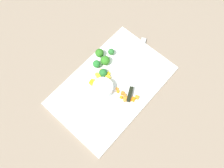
# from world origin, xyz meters

# --- Properties ---
(ground_plane) EXTENTS (4.00, 4.00, 0.00)m
(ground_plane) POSITION_xyz_m (0.00, 0.00, 0.00)
(ground_plane) COLOR #7F6E5C
(cutting_board) EXTENTS (0.50, 0.32, 0.01)m
(cutting_board) POSITION_xyz_m (0.00, 0.00, 0.01)
(cutting_board) COLOR white
(cutting_board) RESTS_ON ground_plane
(prep_bowl) EXTENTS (0.08, 0.08, 0.04)m
(prep_bowl) POSITION_xyz_m (0.04, -0.01, 0.03)
(prep_bowl) COLOR white
(prep_bowl) RESTS_ON cutting_board
(chef_knife) EXTENTS (0.29, 0.16, 0.02)m
(chef_knife) POSITION_xyz_m (-0.08, 0.05, 0.02)
(chef_knife) COLOR silver
(chef_knife) RESTS_ON cutting_board
(carrot_dice_0) EXTENTS (0.02, 0.02, 0.01)m
(carrot_dice_0) POSITION_xyz_m (-0.02, 0.11, 0.02)
(carrot_dice_0) COLOR orange
(carrot_dice_0) RESTS_ON cutting_board
(carrot_dice_1) EXTENTS (0.02, 0.02, 0.02)m
(carrot_dice_1) POSITION_xyz_m (0.01, 0.08, 0.02)
(carrot_dice_1) COLOR orange
(carrot_dice_1) RESTS_ON cutting_board
(carrot_dice_2) EXTENTS (0.01, 0.02, 0.01)m
(carrot_dice_2) POSITION_xyz_m (-0.00, 0.10, 0.02)
(carrot_dice_2) COLOR orange
(carrot_dice_2) RESTS_ON cutting_board
(carrot_dice_3) EXTENTS (0.01, 0.01, 0.01)m
(carrot_dice_3) POSITION_xyz_m (0.01, 0.04, 0.02)
(carrot_dice_3) COLOR orange
(carrot_dice_3) RESTS_ON cutting_board
(carrot_dice_4) EXTENTS (0.02, 0.02, 0.01)m
(carrot_dice_4) POSITION_xyz_m (0.00, 0.06, 0.02)
(carrot_dice_4) COLOR orange
(carrot_dice_4) RESTS_ON cutting_board
(carrot_dice_5) EXTENTS (0.02, 0.02, 0.01)m
(carrot_dice_5) POSITION_xyz_m (-0.01, 0.11, 0.02)
(carrot_dice_5) COLOR orange
(carrot_dice_5) RESTS_ON cutting_board
(carrot_dice_6) EXTENTS (0.01, 0.01, 0.01)m
(carrot_dice_6) POSITION_xyz_m (0.00, 0.03, 0.02)
(carrot_dice_6) COLOR orange
(carrot_dice_6) RESTS_ON cutting_board
(carrot_dice_7) EXTENTS (0.01, 0.01, 0.01)m
(carrot_dice_7) POSITION_xyz_m (0.02, 0.06, 0.02)
(carrot_dice_7) COLOR orange
(carrot_dice_7) RESTS_ON cutting_board
(carrot_dice_8) EXTENTS (0.02, 0.02, 0.01)m
(carrot_dice_8) POSITION_xyz_m (-0.00, 0.07, 0.02)
(carrot_dice_8) COLOR orange
(carrot_dice_8) RESTS_ON cutting_board
(pepper_dice_0) EXTENTS (0.02, 0.02, 0.02)m
(pepper_dice_0) POSITION_xyz_m (-0.01, -0.03, 0.02)
(pepper_dice_0) COLOR yellow
(pepper_dice_0) RESTS_ON cutting_board
(pepper_dice_1) EXTENTS (0.02, 0.02, 0.02)m
(pepper_dice_1) POSITION_xyz_m (0.01, -0.06, 0.02)
(pepper_dice_1) COLOR yellow
(pepper_dice_1) RESTS_ON cutting_board
(pepper_dice_2) EXTENTS (0.02, 0.02, 0.01)m
(pepper_dice_2) POSITION_xyz_m (-0.03, -0.04, 0.02)
(pepper_dice_2) COLOR yellow
(pepper_dice_2) RESTS_ON cutting_board
(pepper_dice_3) EXTENTS (0.01, 0.02, 0.01)m
(pepper_dice_3) POSITION_xyz_m (-0.02, -0.08, 0.02)
(pepper_dice_3) COLOR yellow
(pepper_dice_3) RESTS_ON cutting_board
(pepper_dice_4) EXTENTS (0.02, 0.02, 0.02)m
(pepper_dice_4) POSITION_xyz_m (0.05, -0.07, 0.02)
(pepper_dice_4) COLOR yellow
(pepper_dice_4) RESTS_ON cutting_board
(pepper_dice_5) EXTENTS (0.02, 0.02, 0.01)m
(pepper_dice_5) POSITION_xyz_m (-0.01, -0.06, 0.02)
(pepper_dice_5) COLOR yellow
(pepper_dice_5) RESTS_ON cutting_board
(pepper_dice_6) EXTENTS (0.02, 0.02, 0.01)m
(pepper_dice_6) POSITION_xyz_m (0.01, -0.08, 0.02)
(pepper_dice_6) COLOR yellow
(pepper_dice_6) RESTS_ON cutting_board
(broccoli_floret_0) EXTENTS (0.04, 0.04, 0.05)m
(broccoli_floret_0) POSITION_xyz_m (-0.06, -0.09, 0.04)
(broccoli_floret_0) COLOR #92B169
(broccoli_floret_0) RESTS_ON cutting_board
(broccoli_floret_1) EXTENTS (0.03, 0.03, 0.04)m
(broccoli_floret_1) POSITION_xyz_m (-0.11, -0.10, 0.03)
(broccoli_floret_1) COLOR #94C156
(broccoli_floret_1) RESTS_ON cutting_board
(broccoli_floret_2) EXTENTS (0.03, 0.03, 0.04)m
(broccoli_floret_2) POSITION_xyz_m (-0.01, -0.06, 0.03)
(broccoli_floret_2) COLOR #81B454
(broccoli_floret_2) RESTS_ON cutting_board
(broccoli_floret_3) EXTENTS (0.04, 0.04, 0.04)m
(broccoli_floret_3) POSITION_xyz_m (-0.07, -0.13, 0.04)
(broccoli_floret_3) COLOR #88BC5C
(broccoli_floret_3) RESTS_ON cutting_board
(broccoli_floret_4) EXTENTS (0.03, 0.03, 0.04)m
(broccoli_floret_4) POSITION_xyz_m (-0.02, -0.11, 0.03)
(broccoli_floret_4) COLOR #8AB66C
(broccoli_floret_4) RESTS_ON cutting_board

